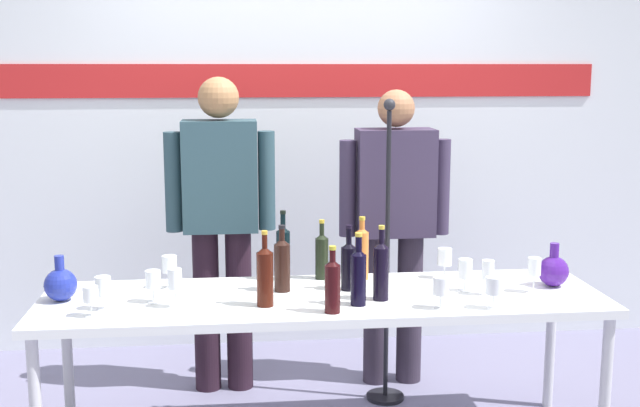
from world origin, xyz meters
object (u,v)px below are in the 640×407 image
(presenter_left, at_px, (221,215))
(wine_glass_right_5, at_px, (445,257))
(display_table, at_px, (323,306))
(wine_bottle_8, at_px, (265,275))
(wine_glass_right_4, at_px, (494,286))
(wine_glass_left_1, at_px, (91,295))
(wine_bottle_7, at_px, (322,254))
(wine_glass_right_1, at_px, (534,267))
(microphone_stand, at_px, (387,301))
(wine_glass_left_0, at_px, (103,287))
(presenter_right, at_px, (394,219))
(wine_bottle_4, at_px, (283,251))
(wine_bottle_6, at_px, (358,275))
(wine_glass_right_3, at_px, (465,269))
(wine_glass_right_2, at_px, (441,286))
(wine_bottle_3, at_px, (362,251))
(wine_glass_left_4, at_px, (153,280))
(wine_glass_right_0, at_px, (488,271))
(wine_bottle_1, at_px, (381,269))
(wine_glass_left_3, at_px, (175,280))
(wine_bottle_2, at_px, (349,264))
(decanter_blue_right, at_px, (553,270))
(wine_bottle_5, at_px, (332,284))
(wine_glass_left_2, at_px, (169,265))
(wine_bottle_0, at_px, (282,263))

(presenter_left, relative_size, wine_glass_right_5, 11.39)
(display_table, relative_size, wine_bottle_8, 7.66)
(wine_glass_right_4, bearing_deg, wine_bottle_8, 171.59)
(wine_bottle_8, xyz_separation_m, wine_glass_left_1, (-0.72, -0.07, -0.05))
(wine_bottle_7, relative_size, wine_glass_right_1, 1.81)
(wine_glass_right_1, xyz_separation_m, microphone_stand, (-0.58, 0.54, -0.31))
(wine_glass_right_4, bearing_deg, wine_glass_left_0, 174.42)
(presenter_left, height_order, microphone_stand, presenter_left)
(presenter_right, bearing_deg, display_table, -122.65)
(wine_bottle_4, height_order, wine_bottle_6, wine_bottle_4)
(wine_bottle_4, bearing_deg, wine_glass_right_4, -32.98)
(wine_bottle_6, distance_m, wine_bottle_8, 0.40)
(wine_glass_left_1, bearing_deg, wine_glass_right_3, 7.30)
(wine_glass_left_1, distance_m, wine_glass_right_2, 1.47)
(wine_bottle_8, bearing_deg, wine_bottle_3, 38.77)
(wine_glass_left_4, bearing_deg, wine_glass_right_3, 1.45)
(wine_glass_right_0, bearing_deg, wine_bottle_8, -176.60)
(wine_bottle_6, bearing_deg, wine_glass_left_0, 177.43)
(wine_glass_left_0, xyz_separation_m, wine_glass_left_1, (-0.04, -0.09, -0.01))
(wine_glass_right_4, relative_size, wine_glass_right_5, 0.93)
(presenter_left, distance_m, wine_bottle_6, 1.08)
(wine_bottle_1, xyz_separation_m, wine_glass_right_4, (0.46, -0.18, -0.04))
(wine_bottle_1, bearing_deg, wine_bottle_7, 120.44)
(wine_glass_left_3, bearing_deg, wine_bottle_2, 13.80)
(wine_glass_right_2, bearing_deg, wine_bottle_8, 171.01)
(presenter_left, relative_size, wine_glass_left_4, 11.82)
(wine_glass_right_1, bearing_deg, presenter_left, 151.43)
(decanter_blue_right, bearing_deg, wine_bottle_5, -164.81)
(wine_glass_left_4, bearing_deg, wine_glass_left_1, -143.42)
(decanter_blue_right, relative_size, wine_glass_left_2, 1.33)
(wine_glass_right_0, relative_size, wine_glass_right_1, 0.99)
(wine_glass_left_2, relative_size, microphone_stand, 0.10)
(wine_bottle_7, bearing_deg, wine_glass_right_1, -19.61)
(decanter_blue_right, relative_size, wine_glass_right_0, 1.29)
(wine_bottle_2, relative_size, microphone_stand, 0.19)
(wine_glass_right_0, height_order, wine_glass_right_4, wine_glass_right_0)
(wine_bottle_1, bearing_deg, wine_bottle_6, -149.01)
(wine_glass_left_0, xyz_separation_m, wine_glass_left_2, (0.25, 0.30, 0.01))
(wine_bottle_2, relative_size, wine_glass_left_3, 1.79)
(wine_bottle_8, bearing_deg, wine_bottle_5, -24.19)
(wine_bottle_0, height_order, wine_glass_right_0, wine_bottle_0)
(display_table, bearing_deg, wine_bottle_1, -20.58)
(wine_bottle_5, height_order, wine_glass_left_3, wine_bottle_5)
(wine_bottle_5, bearing_deg, wine_bottle_0, 118.95)
(wine_bottle_6, height_order, wine_glass_right_3, wine_bottle_6)
(wine_glass_right_2, bearing_deg, decanter_blue_right, 25.00)
(wine_glass_right_2, bearing_deg, microphone_stand, 97.07)
(wine_glass_right_3, bearing_deg, wine_glass_left_0, -175.77)
(wine_bottle_2, height_order, wine_glass_right_5, wine_bottle_2)
(wine_bottle_6, distance_m, wine_glass_right_2, 0.36)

